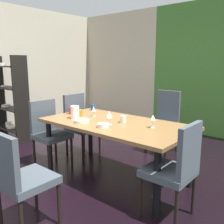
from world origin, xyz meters
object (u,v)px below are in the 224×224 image
at_px(cup_east, 72,110).
at_px(chair_right_near, 176,166).
at_px(pitcher_center, 75,112).
at_px(chair_head_far, 165,118).
at_px(serving_bowl_front, 82,121).
at_px(chair_head_near, 19,176).
at_px(wine_glass_near_shelf, 109,115).
at_px(cup_south, 123,119).
at_px(serving_bowl_north, 103,125).
at_px(chair_left_far, 79,122).
at_px(display_shelf, 9,98).
at_px(wine_glass_rear, 94,109).
at_px(cup_left, 80,113).
at_px(dining_table, 115,128).
at_px(chair_left_near, 49,130).
at_px(wine_glass_west, 153,118).
at_px(cup_right, 93,107).

bearing_deg(cup_east, chair_right_near, -9.14).
distance_m(cup_east, pitcher_center, 0.33).
xyz_separation_m(chair_head_far, serving_bowl_front, (-0.28, -1.65, 0.21)).
relative_size(chair_head_near, wine_glass_near_shelf, 5.55).
bearing_deg(cup_south, serving_bowl_north, -97.01).
xyz_separation_m(chair_left_far, serving_bowl_front, (0.69, -0.58, 0.23)).
relative_size(display_shelf, serving_bowl_front, 8.24).
xyz_separation_m(wine_glass_rear, wine_glass_near_shelf, (0.48, -0.23, 0.02)).
xyz_separation_m(serving_bowl_north, cup_left, (-0.67, 0.25, 0.02)).
height_order(dining_table, wine_glass_near_shelf, wine_glass_near_shelf).
distance_m(chair_right_near, wine_glass_near_shelf, 1.05).
xyz_separation_m(chair_right_near, chair_left_near, (-2.01, 0.00, -0.00)).
bearing_deg(chair_head_near, chair_left_far, 122.21).
height_order(chair_head_far, pitcher_center, chair_head_far).
bearing_deg(wine_glass_rear, wine_glass_west, -0.49).
height_order(serving_bowl_north, serving_bowl_front, serving_bowl_north).
xyz_separation_m(dining_table, display_shelf, (-2.73, 0.01, 0.13)).
bearing_deg(dining_table, chair_left_near, -163.24).
xyz_separation_m(chair_head_near, cup_right, (-0.83, 1.76, 0.27)).
distance_m(chair_head_near, wine_glass_near_shelf, 1.26).
distance_m(chair_head_far, serving_bowl_front, 1.68).
height_order(chair_left_near, display_shelf, display_shelf).
height_order(dining_table, pitcher_center, pitcher_center).
relative_size(chair_right_near, cup_left, 10.64).
bearing_deg(cup_south, chair_head_near, -92.23).
distance_m(chair_head_near, cup_left, 1.50).
distance_m(dining_table, wine_glass_west, 0.55).
height_order(chair_head_near, wine_glass_near_shelf, chair_head_near).
bearing_deg(display_shelf, chair_right_near, -4.79).
height_order(dining_table, serving_bowl_north, serving_bowl_north).
xyz_separation_m(chair_head_near, cup_left, (-0.66, 1.32, 0.27)).
height_order(chair_left_far, serving_bowl_north, chair_left_far).
bearing_deg(serving_bowl_north, cup_east, 162.79).
bearing_deg(cup_right, cup_east, -95.27).
distance_m(serving_bowl_north, cup_east, 0.92).
bearing_deg(wine_glass_near_shelf, wine_glass_west, 24.21).
distance_m(chair_right_near, display_shelf, 3.75).
distance_m(wine_glass_rear, wine_glass_west, 0.97).
xyz_separation_m(wine_glass_near_shelf, cup_right, (-0.82, 0.54, -0.08)).
relative_size(display_shelf, wine_glass_near_shelf, 9.63).
relative_size(display_shelf, pitcher_center, 9.22).
height_order(display_shelf, cup_right, display_shelf).
height_order(wine_glass_near_shelf, cup_left, wine_glass_near_shelf).
bearing_deg(wine_glass_west, wine_glass_near_shelf, -155.79).
xyz_separation_m(wine_glass_rear, serving_bowl_north, (0.51, -0.36, -0.08)).
bearing_deg(wine_glass_rear, chair_right_near, -14.77).
bearing_deg(chair_head_near, wine_glass_west, 71.90).
height_order(chair_right_near, cup_right, chair_right_near).
bearing_deg(wine_glass_rear, cup_east, -166.15).
bearing_deg(chair_right_near, chair_left_near, 90.00).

